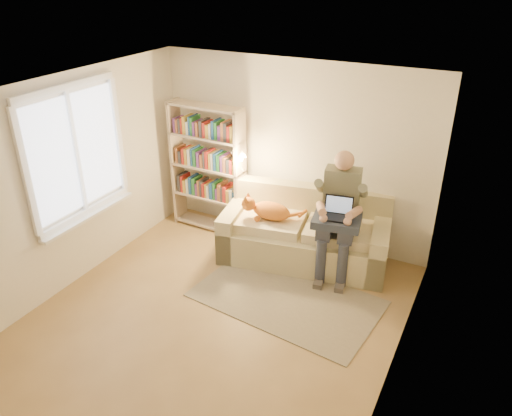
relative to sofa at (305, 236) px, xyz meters
The scene contains 14 objects.
floor 1.83m from the sofa, 103.63° to the right, with size 4.50×4.50×0.00m, color olive.
ceiling 2.89m from the sofa, 103.63° to the right, with size 4.00×4.50×0.02m, color white.
wall_left 3.14m from the sofa, 144.22° to the right, with size 0.02×4.50×2.60m, color silver.
wall_right 2.54m from the sofa, 47.93° to the right, with size 0.02×4.50×2.60m, color silver.
wall_back 1.16m from the sofa, 130.08° to the left, with size 4.00×0.02×2.60m, color silver.
wall_front 4.13m from the sofa, 96.05° to the right, with size 4.00×0.02×2.60m, color silver.
window 3.01m from the sofa, 146.88° to the right, with size 0.12×1.52×1.69m.
sofa is the anchor object (origin of this frame).
person 0.74m from the sofa, ahead, with size 0.56×0.78×1.62m.
cat 0.68m from the sofa, 154.86° to the right, with size 0.78×0.38×0.30m.
blanket 0.77m from the sofa, 22.57° to the right, with size 0.59×0.48×0.10m, color #262F43.
laptop 0.84m from the sofa, 21.58° to the right, with size 0.40×0.35×0.31m.
bookshelf 1.79m from the sofa, behind, with size 1.28×0.38×1.93m.
rug 1.07m from the sofa, 80.17° to the right, with size 2.20×1.30×0.01m, color gray.
Camera 1 is at (2.53, -3.83, 3.74)m, focal length 35.00 mm.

